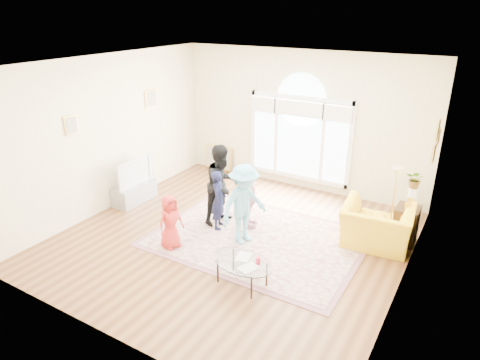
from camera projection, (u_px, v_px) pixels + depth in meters
The scene contains 18 objects.
ground at pixel (233, 239), 8.04m from camera, with size 6.00×6.00×0.00m, color #57331B.
room_shell at pixel (298, 124), 9.69m from camera, with size 6.00×6.00×6.00m.
area_rug at pixel (258, 239), 8.02m from camera, with size 3.60×2.60×0.02m, color beige.
rug_border at pixel (258, 239), 8.02m from camera, with size 3.80×2.80×0.01m, color #8B5861.
tv_console at pixel (135, 193), 9.50m from camera, with size 0.45×1.00×0.42m, color #93969B.
television at pixel (133, 171), 9.30m from camera, with size 0.17×1.04×0.60m.
coffee_table at pixel (242, 262), 6.58m from camera, with size 1.14×0.82×0.54m.
armchair at pixel (377, 226), 7.68m from camera, with size 1.20×1.05×0.78m, color yellow.
side_cabinet at pixel (406, 225), 7.82m from camera, with size 0.40×0.50×0.70m, color black.
floor_lamp at pixel (396, 180), 7.35m from camera, with size 0.29×0.29×1.51m.
plant_pedestal at pixel (411, 204), 8.63m from camera, with size 0.20×0.20×0.70m, color white.
potted_plant at pixel (416, 179), 8.42m from camera, with size 0.34×0.30×0.38m, color #33722D.
leaning_picture at pixel (219, 170), 11.40m from camera, with size 0.80×0.05×0.62m, color tan.
child_red at pixel (170, 222), 7.55m from camera, with size 0.49×0.32×1.01m, color red.
child_navy at pixel (219, 200), 8.21m from camera, with size 0.43×0.28×1.18m, color black.
child_black at pixel (222, 185), 8.35m from camera, with size 0.78×0.61×1.61m, color black.
child_pink at pixel (249, 198), 8.24m from camera, with size 0.70×0.29×1.20m, color #E3A3BD.
child_blue at pixel (244, 204), 7.64m from camera, with size 0.97×0.56×1.50m, color #64B3D7.
Camera 1 is at (3.72, -5.96, 4.07)m, focal length 32.00 mm.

